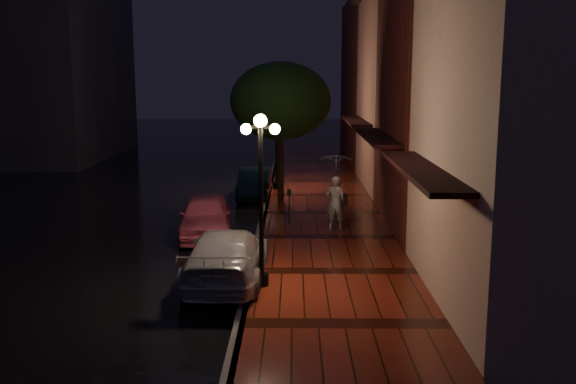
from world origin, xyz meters
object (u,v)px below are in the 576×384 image
(streetlamp_far, at_px, (277,136))
(silver_car, at_px, (227,256))
(streetlamp_near, at_px, (261,190))
(woman_with_umbrella, at_px, (336,180))
(street_tree, at_px, (281,103))
(navy_car, at_px, (255,183))
(parking_meter, at_px, (289,204))
(pink_car, at_px, (205,216))

(streetlamp_far, xyz_separation_m, silver_car, (-0.95, -13.29, -1.89))
(streetlamp_near, xyz_separation_m, woman_with_umbrella, (2.24, 5.98, -0.72))
(street_tree, relative_size, silver_car, 1.18)
(navy_car, height_order, parking_meter, parking_meter)
(navy_car, xyz_separation_m, silver_car, (0.00, -11.89, 0.06))
(navy_car, bearing_deg, parking_meter, -74.51)
(street_tree, height_order, silver_car, street_tree)
(street_tree, relative_size, pink_car, 1.38)
(streetlamp_near, bearing_deg, woman_with_umbrella, 69.43)
(parking_meter, bearing_deg, street_tree, 77.37)
(streetlamp_far, xyz_separation_m, woman_with_umbrella, (2.24, -8.02, -0.72))
(streetlamp_near, xyz_separation_m, street_tree, (0.26, 10.99, 1.64))
(street_tree, height_order, navy_car, street_tree)
(streetlamp_near, height_order, silver_car, streetlamp_near)
(woman_with_umbrella, bearing_deg, navy_car, -55.12)
(pink_car, bearing_deg, woman_with_umbrella, -0.28)
(navy_car, bearing_deg, woman_with_umbrella, -63.86)
(streetlamp_near, bearing_deg, silver_car, 143.12)
(street_tree, bearing_deg, pink_car, -114.15)
(streetlamp_near, height_order, navy_car, streetlamp_near)
(streetlamp_far, height_order, pink_car, streetlamp_far)
(street_tree, bearing_deg, streetlamp_near, -91.35)
(streetlamp_far, relative_size, street_tree, 0.74)
(streetlamp_near, height_order, woman_with_umbrella, streetlamp_near)
(pink_car, relative_size, woman_with_umbrella, 1.61)
(parking_meter, bearing_deg, silver_car, -122.85)
(woman_with_umbrella, bearing_deg, pink_car, 14.51)
(navy_car, xyz_separation_m, woman_with_umbrella, (3.19, -6.62, 1.23))
(street_tree, distance_m, pink_car, 6.92)
(streetlamp_near, relative_size, street_tree, 0.74)
(streetlamp_near, distance_m, streetlamp_far, 14.00)
(streetlamp_far, relative_size, parking_meter, 3.40)
(navy_car, distance_m, parking_meter, 6.15)
(woman_with_umbrella, bearing_deg, street_tree, -59.26)
(streetlamp_near, distance_m, silver_car, 2.23)
(streetlamp_far, distance_m, silver_car, 13.45)
(streetlamp_near, distance_m, woman_with_umbrella, 6.42)
(streetlamp_near, distance_m, pink_car, 6.26)
(streetlamp_near, relative_size, woman_with_umbrella, 1.65)
(streetlamp_near, xyz_separation_m, navy_car, (-0.95, 12.60, -1.95))
(pink_car, relative_size, navy_car, 1.07)
(streetlamp_near, relative_size, navy_car, 1.10)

